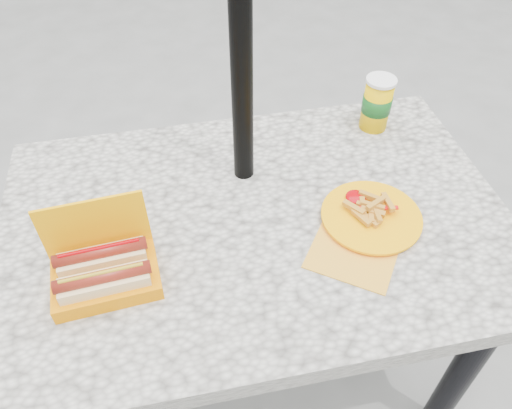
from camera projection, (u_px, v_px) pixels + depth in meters
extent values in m
plane|color=slate|center=(256.00, 365.00, 1.72)|extent=(60.00, 60.00, 0.00)
cube|color=beige|center=(256.00, 224.00, 1.20)|extent=(1.20, 0.80, 0.05)
cylinder|color=black|center=(462.00, 372.00, 1.33)|extent=(0.07, 0.07, 0.70)
cylinder|color=black|center=(86.00, 258.00, 1.60)|extent=(0.07, 0.07, 0.70)
cylinder|color=black|center=(379.00, 212.00, 1.74)|extent=(0.07, 0.07, 0.70)
cylinder|color=black|center=(241.00, 48.00, 1.04)|extent=(0.05, 0.05, 2.20)
cube|color=#FFA600|center=(107.00, 279.00, 1.03)|extent=(0.23, 0.16, 0.04)
cube|color=#FFA600|center=(95.00, 226.00, 1.02)|extent=(0.22, 0.03, 0.14)
cube|color=#FBEA9F|center=(106.00, 285.00, 1.00)|extent=(0.18, 0.06, 0.05)
cylinder|color=maroon|center=(103.00, 277.00, 0.98)|extent=(0.19, 0.04, 0.03)
cylinder|color=#AD8818|center=(101.00, 273.00, 0.97)|extent=(0.16, 0.02, 0.01)
cube|color=#FBEA9F|center=(103.00, 260.00, 1.04)|extent=(0.18, 0.06, 0.05)
cylinder|color=maroon|center=(100.00, 252.00, 1.02)|extent=(0.19, 0.04, 0.03)
cylinder|color=#9F0005|center=(99.00, 248.00, 1.01)|extent=(0.16, 0.02, 0.01)
cube|color=gold|center=(354.00, 250.00, 1.11)|extent=(0.26, 0.26, 0.00)
cylinder|color=#FFA600|center=(371.00, 217.00, 1.17)|extent=(0.23, 0.23, 0.01)
cylinder|color=#FFA600|center=(371.00, 216.00, 1.17)|extent=(0.24, 0.24, 0.01)
cube|color=#BC811F|center=(376.00, 204.00, 1.16)|extent=(0.06, 0.04, 0.01)
cube|color=#BC811F|center=(368.00, 219.00, 1.15)|extent=(0.04, 0.06, 0.01)
cube|color=#BC811F|center=(371.00, 214.00, 1.15)|extent=(0.03, 0.06, 0.01)
cube|color=#BC811F|center=(376.00, 213.00, 1.15)|extent=(0.02, 0.06, 0.01)
cube|color=#BC811F|center=(361.00, 217.00, 1.14)|extent=(0.04, 0.06, 0.01)
cube|color=#BC811F|center=(373.00, 206.00, 1.16)|extent=(0.05, 0.04, 0.01)
cube|color=#BC811F|center=(373.00, 211.00, 1.15)|extent=(0.06, 0.04, 0.01)
cube|color=#BC811F|center=(354.00, 208.00, 1.16)|extent=(0.04, 0.05, 0.01)
cube|color=#BC811F|center=(368.00, 207.00, 1.17)|extent=(0.05, 0.05, 0.01)
cube|color=#BC811F|center=(363.00, 206.00, 1.17)|extent=(0.03, 0.06, 0.01)
cube|color=#BC811F|center=(388.00, 202.00, 1.17)|extent=(0.01, 0.06, 0.01)
cube|color=#BC811F|center=(370.00, 197.00, 1.19)|extent=(0.05, 0.05, 0.01)
ellipsoid|color=#9F0005|center=(356.00, 197.00, 1.20)|extent=(0.05, 0.05, 0.01)
cube|color=red|center=(377.00, 208.00, 1.16)|extent=(0.10, 0.03, 0.00)
cylinder|color=#FFC200|center=(377.00, 105.00, 1.38)|extent=(0.08, 0.08, 0.15)
cylinder|color=#115219|center=(377.00, 104.00, 1.37)|extent=(0.08, 0.08, 0.05)
cylinder|color=white|center=(382.00, 80.00, 1.32)|extent=(0.08, 0.08, 0.01)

